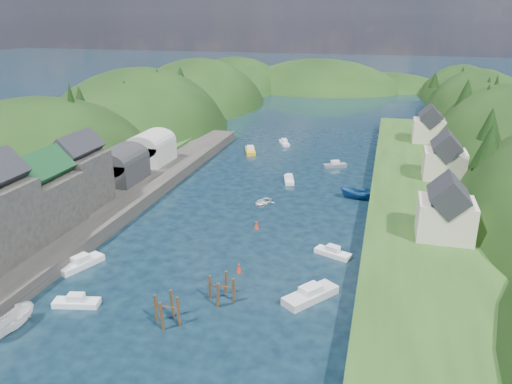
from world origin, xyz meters
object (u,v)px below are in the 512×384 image
(piling_cluster_near, at_px, (167,312))
(piling_cluster_far, at_px, (222,291))
(channel_buoy_far, at_px, (256,225))
(channel_buoy_near, at_px, (239,269))

(piling_cluster_near, relative_size, piling_cluster_far, 1.07)
(channel_buoy_far, bearing_deg, piling_cluster_near, -96.18)
(piling_cluster_near, height_order, channel_buoy_far, piling_cluster_near)
(piling_cluster_near, xyz_separation_m, piling_cluster_far, (4.04, 5.50, -0.12))
(piling_cluster_far, xyz_separation_m, channel_buoy_far, (-1.30, 19.87, -0.72))
(piling_cluster_near, bearing_deg, piling_cluster_far, 53.69)
(piling_cluster_far, distance_m, channel_buoy_far, 19.92)
(piling_cluster_far, height_order, channel_buoy_near, piling_cluster_far)
(piling_cluster_far, bearing_deg, piling_cluster_near, -126.31)
(piling_cluster_near, distance_m, piling_cluster_far, 6.83)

